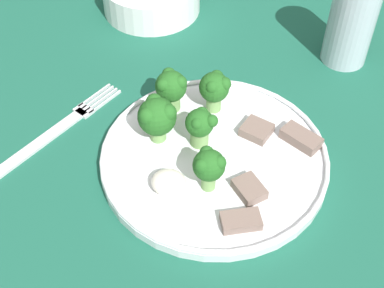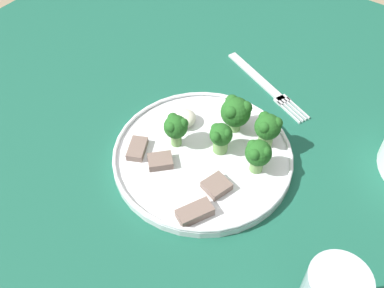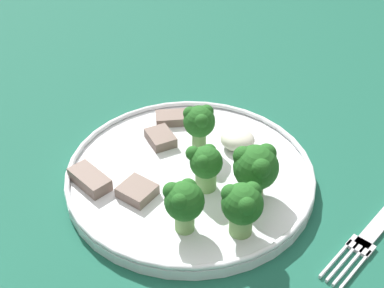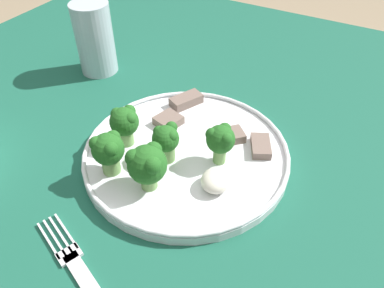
# 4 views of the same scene
# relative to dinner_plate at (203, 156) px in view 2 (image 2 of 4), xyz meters

# --- Properties ---
(table) EXTENTS (1.12, 1.15, 0.75)m
(table) POSITION_rel_dinner_plate_xyz_m (-0.02, -0.01, -0.10)
(table) COLOR #195642
(table) RESTS_ON ground_plane
(dinner_plate) EXTENTS (0.27, 0.27, 0.02)m
(dinner_plate) POSITION_rel_dinner_plate_xyz_m (0.00, 0.00, 0.00)
(dinner_plate) COLOR white
(dinner_plate) RESTS_ON table
(fork) EXTENTS (0.09, 0.20, 0.00)m
(fork) POSITION_rel_dinner_plate_xyz_m (-0.20, -0.01, -0.01)
(fork) COLOR silver
(fork) RESTS_ON table
(broccoli_floret_near_rim_left) EXTENTS (0.03, 0.03, 0.05)m
(broccoli_floret_near_rim_left) POSITION_rel_dinner_plate_xyz_m (-0.02, 0.02, 0.03)
(broccoli_floret_near_rim_left) COLOR #709E56
(broccoli_floret_near_rim_left) RESTS_ON dinner_plate
(broccoli_floret_center_left) EXTENTS (0.04, 0.04, 0.06)m
(broccoli_floret_center_left) POSITION_rel_dinner_plate_xyz_m (-0.02, 0.08, 0.04)
(broccoli_floret_center_left) COLOR #709E56
(broccoli_floret_center_left) RESTS_ON dinner_plate
(broccoli_floret_back_left) EXTENTS (0.05, 0.05, 0.06)m
(broccoli_floret_back_left) POSITION_rel_dinner_plate_xyz_m (-0.07, 0.01, 0.04)
(broccoli_floret_back_left) COLOR #709E56
(broccoli_floret_back_left) RESTS_ON dinner_plate
(broccoli_floret_front_left) EXTENTS (0.04, 0.04, 0.05)m
(broccoli_floret_front_left) POSITION_rel_dinner_plate_xyz_m (0.01, -0.05, 0.04)
(broccoli_floret_front_left) COLOR #709E56
(broccoli_floret_front_left) RESTS_ON dinner_plate
(broccoli_floret_center_back) EXTENTS (0.04, 0.04, 0.06)m
(broccoli_floret_center_back) POSITION_rel_dinner_plate_xyz_m (-0.07, 0.06, 0.04)
(broccoli_floret_center_back) COLOR #709E56
(broccoli_floret_center_back) RESTS_ON dinner_plate
(meat_slice_front_slice) EXTENTS (0.05, 0.04, 0.01)m
(meat_slice_front_slice) POSITION_rel_dinner_plate_xyz_m (0.09, 0.05, 0.01)
(meat_slice_front_slice) COLOR #756056
(meat_slice_front_slice) RESTS_ON dinner_plate
(meat_slice_middle_slice) EXTENTS (0.04, 0.04, 0.01)m
(meat_slice_middle_slice) POSITION_rel_dinner_plate_xyz_m (0.05, -0.04, 0.01)
(meat_slice_middle_slice) COLOR #756056
(meat_slice_middle_slice) RESTS_ON dinner_plate
(meat_slice_rear_slice) EXTENTS (0.05, 0.04, 0.01)m
(meat_slice_rear_slice) POSITION_rel_dinner_plate_xyz_m (0.05, -0.08, 0.01)
(meat_slice_rear_slice) COLOR #756056
(meat_slice_rear_slice) RESTS_ON dinner_plate
(meat_slice_edge_slice) EXTENTS (0.04, 0.04, 0.01)m
(meat_slice_edge_slice) POSITION_rel_dinner_plate_xyz_m (0.04, 0.05, 0.01)
(meat_slice_edge_slice) COLOR #756056
(meat_slice_edge_slice) RESTS_ON dinner_plate
(sauce_dollop) EXTENTS (0.04, 0.04, 0.02)m
(sauce_dollop) POSITION_rel_dinner_plate_xyz_m (-0.04, -0.06, 0.01)
(sauce_dollop) COLOR silver
(sauce_dollop) RESTS_ON dinner_plate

